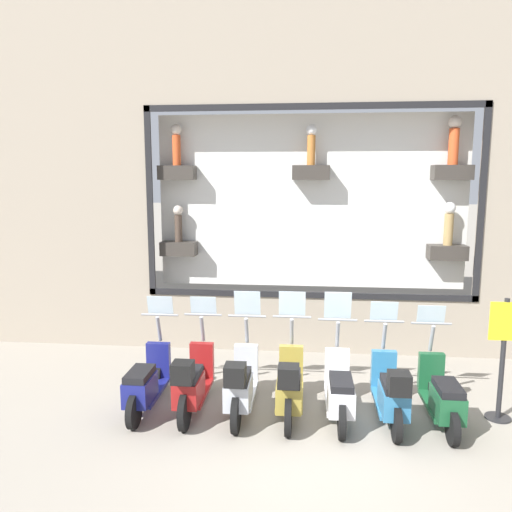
# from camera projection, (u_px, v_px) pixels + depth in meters

# --- Properties ---
(ground_plane) EXTENTS (120.00, 120.00, 0.00)m
(ground_plane) POSITION_uv_depth(u_px,v_px,m) (309.00, 441.00, 6.61)
(ground_plane) COLOR gray
(building_facade) EXTENTS (1.21, 36.00, 10.20)m
(building_facade) POSITION_uv_depth(u_px,v_px,m) (313.00, 81.00, 9.33)
(building_facade) COLOR gray
(building_facade) RESTS_ON ground_plane
(scooter_green_0) EXTENTS (1.79, 0.61, 1.51)m
(scooter_green_0) POSITION_uv_depth(u_px,v_px,m) (442.00, 396.00, 7.01)
(scooter_green_0) COLOR black
(scooter_green_0) RESTS_ON ground_plane
(scooter_teal_1) EXTENTS (1.80, 0.60, 1.56)m
(scooter_teal_1) POSITION_uv_depth(u_px,v_px,m) (391.00, 392.00, 7.01)
(scooter_teal_1) COLOR black
(scooter_teal_1) RESTS_ON ground_plane
(scooter_white_2) EXTENTS (1.80, 0.60, 1.70)m
(scooter_white_2) POSITION_uv_depth(u_px,v_px,m) (339.00, 390.00, 7.15)
(scooter_white_2) COLOR black
(scooter_white_2) RESTS_ON ground_plane
(scooter_olive_3) EXTENTS (1.81, 0.60, 1.68)m
(scooter_olive_3) POSITION_uv_depth(u_px,v_px,m) (290.00, 386.00, 7.16)
(scooter_olive_3) COLOR black
(scooter_olive_3) RESTS_ON ground_plane
(scooter_silver_4) EXTENTS (1.81, 0.60, 1.67)m
(scooter_silver_4) POSITION_uv_depth(u_px,v_px,m) (240.00, 384.00, 7.23)
(scooter_silver_4) COLOR black
(scooter_silver_4) RESTS_ON ground_plane
(scooter_red_5) EXTENTS (1.81, 0.61, 1.57)m
(scooter_red_5) POSITION_uv_depth(u_px,v_px,m) (192.00, 383.00, 7.30)
(scooter_red_5) COLOR black
(scooter_red_5) RESTS_ON ground_plane
(scooter_navy_6) EXTENTS (1.80, 0.61, 1.56)m
(scooter_navy_6) POSITION_uv_depth(u_px,v_px,m) (146.00, 383.00, 7.43)
(scooter_navy_6) COLOR black
(scooter_navy_6) RESTS_ON ground_plane
(shop_sign_post) EXTENTS (0.36, 0.45, 1.79)m
(shop_sign_post) POSITION_uv_depth(u_px,v_px,m) (503.00, 355.00, 7.06)
(shop_sign_post) COLOR #232326
(shop_sign_post) RESTS_ON ground_plane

